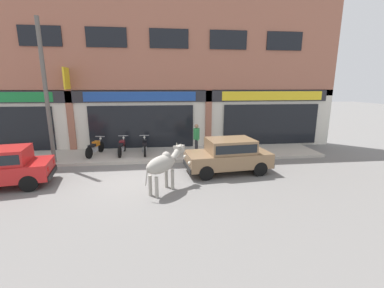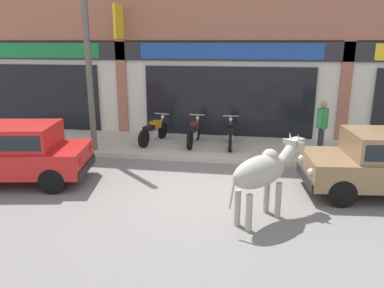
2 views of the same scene
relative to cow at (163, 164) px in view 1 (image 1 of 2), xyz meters
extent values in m
plane|color=slate|center=(-1.11, 1.15, -1.01)|extent=(90.00, 90.00, 0.00)
cube|color=#B7AFA3|center=(-1.11, 4.76, -0.94)|extent=(19.00, 2.83, 0.14)
cube|color=#9E604C|center=(-1.11, 6.46, 5.60)|extent=(23.00, 0.55, 7.11)
cube|color=silver|center=(-1.11, 6.46, 0.69)|extent=(23.00, 0.55, 3.40)
cube|color=#28282D|center=(-1.11, 6.14, 2.04)|extent=(22.08, 0.08, 0.64)
cube|color=#9E604C|center=(-4.94, 6.16, 0.69)|extent=(0.36, 0.12, 3.40)
cube|color=black|center=(-1.11, 6.13, 0.34)|extent=(5.83, 0.10, 2.40)
cube|color=#1E479E|center=(-1.11, 6.11, 2.04)|extent=(6.13, 0.05, 0.52)
cube|color=#9E604C|center=(2.72, 6.16, 0.69)|extent=(0.36, 0.12, 3.40)
cube|color=black|center=(6.56, 6.13, 0.34)|extent=(5.83, 0.10, 2.40)
cube|color=yellow|center=(6.56, 6.11, 2.04)|extent=(6.13, 0.05, 0.52)
cube|color=black|center=(-6.00, 6.15, 5.09)|extent=(2.09, 0.06, 1.00)
cube|color=black|center=(-2.74, 6.15, 5.09)|extent=(2.09, 0.06, 1.00)
cube|color=black|center=(0.52, 6.15, 5.09)|extent=(2.09, 0.06, 1.00)
cube|color=black|center=(3.78, 6.15, 5.09)|extent=(2.09, 0.06, 1.00)
cube|color=black|center=(7.04, 6.15, 5.09)|extent=(2.09, 0.06, 1.00)
cube|color=yellow|center=(-4.80, 5.73, 2.99)|extent=(0.08, 0.80, 1.10)
ellipsoid|color=#9E998E|center=(-0.06, -0.08, 0.01)|extent=(1.30, 1.41, 0.60)
sphere|color=#9E998E|center=(0.12, 0.14, 0.24)|extent=(0.32, 0.32, 0.32)
cylinder|color=#9E998E|center=(0.11, 0.35, -0.65)|extent=(0.12, 0.12, 0.72)
cylinder|color=#9E998E|center=(0.32, 0.16, -0.65)|extent=(0.12, 0.12, 0.72)
cylinder|color=#9E998E|center=(-0.45, -0.32, -0.65)|extent=(0.12, 0.12, 0.72)
cylinder|color=#9E998E|center=(-0.23, -0.50, -0.65)|extent=(0.12, 0.12, 0.72)
cylinder|color=#9E998E|center=(0.46, 0.55, 0.16)|extent=(0.48, 0.51, 0.43)
cube|color=#9E998E|center=(0.63, 0.75, 0.33)|extent=(0.40, 0.42, 0.26)
cube|color=slate|center=(0.75, 0.89, 0.29)|extent=(0.21, 0.21, 0.14)
cone|color=beige|center=(0.53, 0.78, 0.51)|extent=(0.12, 0.12, 0.19)
cone|color=beige|center=(0.68, 0.66, 0.51)|extent=(0.12, 0.12, 0.19)
cube|color=#9E998E|center=(0.46, 0.79, 0.39)|extent=(0.13, 0.12, 0.10)
cube|color=#9E998E|center=(0.70, 0.59, 0.39)|extent=(0.13, 0.12, 0.10)
cylinder|color=#9E998E|center=(-0.54, -0.64, -0.21)|extent=(0.14, 0.15, 0.60)
cylinder|color=black|center=(-4.70, 0.56, -0.71)|extent=(0.62, 0.28, 0.60)
cylinder|color=black|center=(-4.95, 1.97, -0.71)|extent=(0.62, 0.28, 0.60)
cube|color=black|center=(-4.25, 1.37, -0.63)|extent=(0.39, 1.52, 0.20)
cube|color=red|center=(-4.14, 0.88, -0.31)|extent=(0.06, 0.16, 0.14)
cube|color=red|center=(-4.32, 1.86, -0.31)|extent=(0.06, 0.16, 0.14)
cylinder|color=black|center=(1.67, 0.88, -0.71)|extent=(0.61, 0.24, 0.60)
cylinder|color=black|center=(1.53, 2.31, -0.71)|extent=(0.61, 0.24, 0.60)
cylinder|color=black|center=(3.96, 1.10, -0.71)|extent=(0.61, 0.24, 0.60)
cylinder|color=black|center=(3.82, 2.54, -0.71)|extent=(0.61, 0.24, 0.60)
cube|color=#846647|center=(2.74, 1.71, -0.41)|extent=(3.64, 1.94, 0.60)
cube|color=#846647|center=(2.84, 1.72, 0.17)|extent=(2.03, 1.62, 0.56)
cube|color=black|center=(2.84, 1.72, 0.17)|extent=(1.88, 1.62, 0.35)
cube|color=black|center=(1.02, 1.54, -0.63)|extent=(0.27, 1.52, 0.20)
cube|color=black|center=(4.47, 1.88, -0.63)|extent=(0.27, 1.52, 0.20)
sphere|color=silver|center=(1.04, 1.06, -0.33)|extent=(0.14, 0.14, 0.14)
sphere|color=silver|center=(0.95, 2.01, -0.33)|extent=(0.14, 0.14, 0.14)
cube|color=red|center=(4.54, 1.39, -0.31)|extent=(0.05, 0.16, 0.14)
cube|color=red|center=(4.44, 2.37, -0.31)|extent=(0.05, 0.16, 0.14)
cylinder|color=black|center=(-3.29, 5.37, -0.59)|extent=(0.23, 0.57, 0.56)
cylinder|color=black|center=(-3.59, 4.16, -0.59)|extent=(0.23, 0.57, 0.56)
cube|color=#B2B5BA|center=(-3.44, 4.74, -0.55)|extent=(0.27, 0.36, 0.24)
cube|color=orange|center=(-3.40, 4.90, -0.29)|extent=(0.33, 0.45, 0.24)
cube|color=black|center=(-3.50, 4.51, -0.31)|extent=(0.34, 0.56, 0.12)
cylinder|color=#B2B5BA|center=(-3.30, 5.31, -0.29)|extent=(0.10, 0.27, 0.59)
cylinder|color=#B2B5BA|center=(-3.29, 5.35, -0.01)|extent=(0.51, 0.16, 0.03)
sphere|color=silver|center=(-3.28, 5.41, -0.13)|extent=(0.12, 0.12, 0.12)
cylinder|color=#B2B5BA|center=(-3.63, 4.42, -0.63)|extent=(0.17, 0.48, 0.06)
cylinder|color=black|center=(-2.07, 5.39, -0.59)|extent=(0.12, 0.56, 0.56)
cylinder|color=black|center=(-2.12, 4.14, -0.59)|extent=(0.12, 0.56, 0.56)
cube|color=#B2B5BA|center=(-2.10, 4.75, -0.55)|extent=(0.21, 0.33, 0.24)
cube|color=maroon|center=(-2.09, 4.91, -0.29)|extent=(0.25, 0.41, 0.24)
cube|color=black|center=(-2.10, 4.51, -0.31)|extent=(0.24, 0.53, 0.12)
cylinder|color=#B2B5BA|center=(-2.08, 5.33, -0.29)|extent=(0.05, 0.27, 0.59)
cylinder|color=#B2B5BA|center=(-2.07, 5.37, -0.01)|extent=(0.52, 0.05, 0.03)
sphere|color=silver|center=(-2.07, 5.43, -0.13)|extent=(0.12, 0.12, 0.12)
cylinder|color=#B2B5BA|center=(-2.22, 4.39, -0.63)|extent=(0.08, 0.48, 0.06)
cylinder|color=black|center=(-0.95, 5.37, -0.59)|extent=(0.13, 0.56, 0.56)
cylinder|color=black|center=(-0.88, 4.12, -0.59)|extent=(0.13, 0.56, 0.56)
cube|color=#B2B5BA|center=(-0.91, 4.72, -0.55)|extent=(0.22, 0.33, 0.24)
cube|color=black|center=(-0.92, 4.88, -0.29)|extent=(0.26, 0.41, 0.24)
cube|color=black|center=(-0.90, 4.48, -0.31)|extent=(0.25, 0.53, 0.12)
cylinder|color=#B2B5BA|center=(-0.95, 5.31, -0.29)|extent=(0.06, 0.27, 0.59)
cylinder|color=#B2B5BA|center=(-0.95, 5.35, -0.01)|extent=(0.52, 0.06, 0.03)
sphere|color=silver|center=(-0.96, 5.40, -0.13)|extent=(0.12, 0.12, 0.12)
cylinder|color=#B2B5BA|center=(-1.00, 4.36, -0.63)|extent=(0.09, 0.48, 0.06)
cylinder|color=#2D2D33|center=(1.74, 4.30, -0.46)|extent=(0.11, 0.11, 0.82)
cylinder|color=#2D2D33|center=(1.76, 4.12, -0.46)|extent=(0.11, 0.11, 0.82)
cylinder|color=#33934C|center=(1.75, 4.21, 0.23)|extent=(0.32, 0.32, 0.56)
cylinder|color=#33934C|center=(1.72, 4.42, 0.21)|extent=(0.08, 0.08, 0.56)
cylinder|color=#33934C|center=(1.78, 4.00, 0.21)|extent=(0.08, 0.08, 0.56)
sphere|color=tan|center=(1.75, 4.21, 0.63)|extent=(0.20, 0.20, 0.20)
cylinder|color=#595651|center=(-5.02, 3.65, 2.29)|extent=(0.18, 0.18, 6.32)
camera|label=1|loc=(-0.03, -8.53, 2.66)|focal=24.00mm
camera|label=2|loc=(-0.25, -6.82, 2.37)|focal=35.00mm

